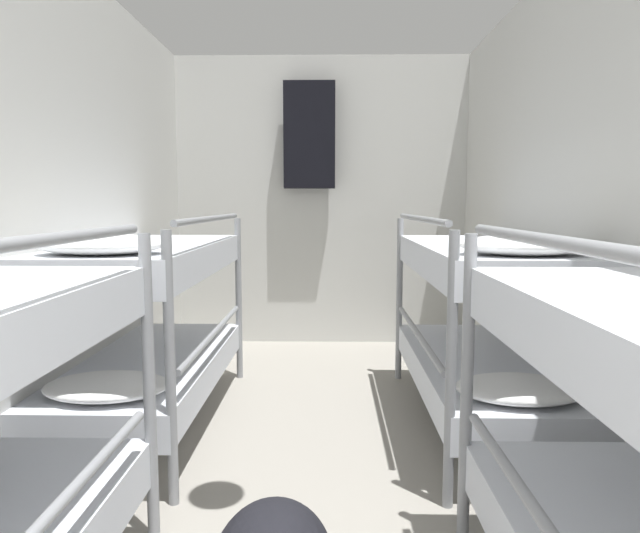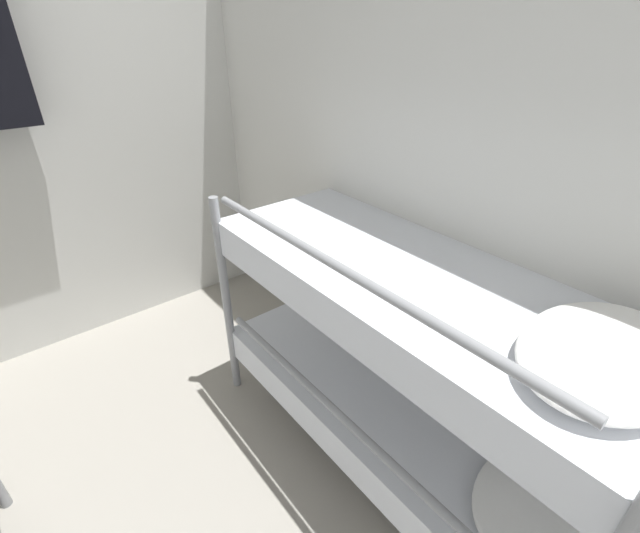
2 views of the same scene
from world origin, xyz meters
name	(u,v)px [view 2 (image 2 of 2)]	position (x,y,z in m)	size (l,w,h in m)	color
wall_back	(19,144)	(0.00, 5.45, 1.27)	(2.68, 0.06, 2.53)	silver
bunk_stack_right_far	(411,360)	(0.92, 3.41, 0.64)	(0.73, 1.79, 1.19)	gray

